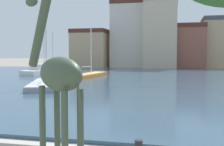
{
  "coord_description": "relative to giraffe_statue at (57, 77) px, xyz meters",
  "views": [
    {
      "loc": [
        2.93,
        -2.23,
        3.12
      ],
      "look_at": [
        0.07,
        10.45,
        2.2
      ],
      "focal_mm": 45.11,
      "sensor_mm": 36.0,
      "label": 1
    }
  ],
  "objects": [
    {
      "name": "harbor_water",
      "position": [
        -0.02,
        24.77,
        -2.38
      ],
      "size": [
        78.04,
        45.36,
        0.26
      ],
      "primitive_type": "cube",
      "color": "#334C60",
      "rests_on": "ground"
    },
    {
      "name": "giraffe_statue",
      "position": [
        0.0,
        0.0,
        0.0
      ],
      "size": [
        2.46,
        2.04,
        4.91
      ],
      "color": "#3D4C38",
      "rests_on": "ground"
    },
    {
      "name": "sailboat_white",
      "position": [
        -14.74,
        29.17,
        -1.93
      ],
      "size": [
        3.3,
        8.0,
        8.27
      ],
      "color": "white",
      "rests_on": "ground"
    },
    {
      "name": "sailboat_teal",
      "position": [
        -15.98,
        34.66,
        -2.03
      ],
      "size": [
        3.9,
        7.03,
        6.48
      ],
      "color": "teal",
      "rests_on": "ground"
    },
    {
      "name": "sailboat_grey",
      "position": [
        -8.02,
        15.98,
        -2.13
      ],
      "size": [
        5.05,
        8.96,
        9.26
      ],
      "color": "#939399",
      "rests_on": "ground"
    },
    {
      "name": "sailboat_orange",
      "position": [
        -7.08,
        26.46,
        -2.15
      ],
      "size": [
        2.82,
        8.48,
        6.25
      ],
      "color": "orange",
      "rests_on": "ground"
    },
    {
      "name": "townhouse_wide_warehouse",
      "position": [
        -14.37,
        49.85,
        1.49
      ],
      "size": [
        7.27,
        6.9,
        7.97
      ],
      "color": "tan",
      "rests_on": "ground"
    },
    {
      "name": "townhouse_tall_gabled",
      "position": [
        -6.44,
        51.76,
        4.38
      ],
      "size": [
        7.43,
        6.24,
        13.74
      ],
      "color": "beige",
      "rests_on": "ground"
    },
    {
      "name": "townhouse_end_terrace",
      "position": [
        0.03,
        49.59,
        4.34
      ],
      "size": [
        6.37,
        7.45,
        13.66
      ],
      "color": "#C6B293",
      "rests_on": "ground"
    },
    {
      "name": "townhouse_corner_house",
      "position": [
        5.74,
        51.67,
        1.89
      ],
      "size": [
        5.61,
        8.07,
        8.76
      ],
      "color": "#8E5142",
      "rests_on": "ground"
    },
    {
      "name": "townhouse_narrow_midrow",
      "position": [
        12.17,
        52.98,
        2.57
      ],
      "size": [
        8.26,
        7.79,
        10.12
      ],
      "color": "tan",
      "rests_on": "ground"
    }
  ]
}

